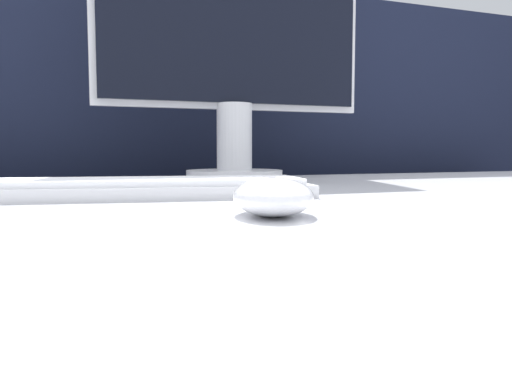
# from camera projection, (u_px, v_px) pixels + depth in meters

# --- Properties ---
(partition_panel) EXTENTS (5.00, 0.03, 1.24)m
(partition_panel) POSITION_uv_depth(u_px,v_px,m) (147.00, 237.00, 1.21)
(partition_panel) COLOR black
(partition_panel) RESTS_ON ground_plane
(computer_mouse_near) EXTENTS (0.10, 0.12, 0.03)m
(computer_mouse_near) POSITION_uv_depth(u_px,v_px,m) (268.00, 197.00, 0.45)
(computer_mouse_near) COLOR white
(computer_mouse_near) RESTS_ON desk
(keyboard) EXTENTS (0.46, 0.19, 0.02)m
(keyboard) POSITION_uv_depth(u_px,v_px,m) (131.00, 188.00, 0.62)
(keyboard) COLOR silver
(keyboard) RESTS_ON desk
(monitor) EXTENTS (0.54, 0.19, 0.47)m
(monitor) POSITION_uv_depth(u_px,v_px,m) (234.00, 48.00, 0.97)
(monitor) COLOR silver
(monitor) RESTS_ON desk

